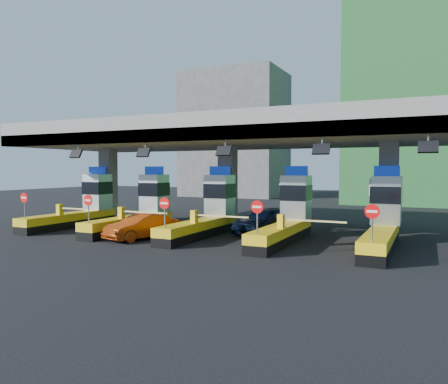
% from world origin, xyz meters
% --- Properties ---
extents(ground, '(120.00, 120.00, 0.00)m').
position_xyz_m(ground, '(0.00, 0.00, 0.00)').
color(ground, black).
rests_on(ground, ground).
extents(toll_canopy, '(28.00, 12.09, 7.00)m').
position_xyz_m(toll_canopy, '(0.00, 2.87, 6.13)').
color(toll_canopy, slate).
rests_on(toll_canopy, ground).
extents(toll_lane_far_left, '(4.43, 8.00, 4.16)m').
position_xyz_m(toll_lane_far_left, '(-10.00, 0.28, 1.40)').
color(toll_lane_far_left, black).
rests_on(toll_lane_far_left, ground).
extents(toll_lane_left, '(4.43, 8.00, 4.16)m').
position_xyz_m(toll_lane_left, '(-5.00, 0.28, 1.40)').
color(toll_lane_left, black).
rests_on(toll_lane_left, ground).
extents(toll_lane_center, '(4.43, 8.00, 4.16)m').
position_xyz_m(toll_lane_center, '(0.00, 0.28, 1.40)').
color(toll_lane_center, black).
rests_on(toll_lane_center, ground).
extents(toll_lane_right, '(4.43, 8.00, 4.16)m').
position_xyz_m(toll_lane_right, '(5.00, 0.28, 1.40)').
color(toll_lane_right, black).
rests_on(toll_lane_right, ground).
extents(toll_lane_far_right, '(4.43, 8.00, 4.16)m').
position_xyz_m(toll_lane_far_right, '(10.00, 0.28, 1.40)').
color(toll_lane_far_right, black).
rests_on(toll_lane_far_right, ground).
extents(bg_building_scaffold, '(18.00, 12.00, 28.00)m').
position_xyz_m(bg_building_scaffold, '(12.00, 32.00, 14.00)').
color(bg_building_scaffold, '#1E5926').
rests_on(bg_building_scaffold, ground).
extents(bg_building_concrete, '(14.00, 10.00, 18.00)m').
position_xyz_m(bg_building_concrete, '(-14.00, 36.00, 9.00)').
color(bg_building_concrete, '#4C4C49').
rests_on(bg_building_concrete, ground).
extents(van, '(3.18, 5.17, 1.64)m').
position_xyz_m(van, '(2.96, 2.04, 0.82)').
color(van, black).
rests_on(van, ground).
extents(red_car, '(2.74, 4.57, 1.42)m').
position_xyz_m(red_car, '(-2.63, -2.97, 0.71)').
color(red_car, '#94320B').
rests_on(red_car, ground).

